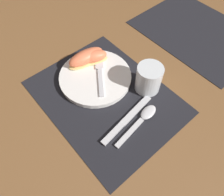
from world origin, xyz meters
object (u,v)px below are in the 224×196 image
juice_glass (148,80)px  citrus_wedge_1 (86,58)px  citrus_wedge_0 (93,57)px  fork (100,71)px  plate (95,77)px  knife (126,120)px  spoon (143,117)px

juice_glass → citrus_wedge_1: 0.22m
citrus_wedge_0 → fork: bearing=-14.6°
plate → juice_glass: 0.17m
plate → citrus_wedge_1: bearing=167.0°
juice_glass → fork: bearing=-150.5°
knife → spoon: spoon is taller
juice_glass → plate: bearing=-143.2°
plate → citrus_wedge_0: (-0.06, 0.04, 0.03)m
plate → citrus_wedge_1: 0.07m
juice_glass → spoon: bearing=-51.0°
juice_glass → knife: 0.14m
plate → juice_glass: juice_glass is taller
spoon → citrus_wedge_0: (-0.26, 0.02, 0.03)m
citrus_wedge_0 → citrus_wedge_1: citrus_wedge_1 is taller
plate → citrus_wedge_1: size_ratio=1.73×
juice_glass → citrus_wedge_0: juice_glass is taller
spoon → fork: 0.21m
knife → spoon: bearing=58.1°
knife → citrus_wedge_0: (-0.24, 0.07, 0.03)m
spoon → fork: bearing=177.4°
knife → citrus_wedge_1: 0.25m
knife → citrus_wedge_1: size_ratio=1.54×
knife → citrus_wedge_1: bearing=169.4°
citrus_wedge_1 → knife: bearing=-10.6°
knife → fork: (-0.18, 0.05, 0.02)m
knife → fork: fork is taller
knife → citrus_wedge_0: 0.25m
plate → knife: 0.18m
plate → juice_glass: size_ratio=2.64×
knife → spoon: 0.05m
plate → juice_glass: (0.14, 0.10, 0.03)m
fork → citrus_wedge_1: (-0.06, -0.01, 0.02)m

